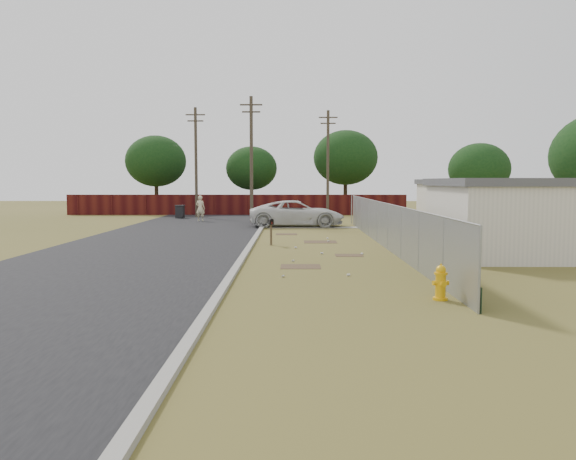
{
  "coord_description": "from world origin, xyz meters",
  "views": [
    {
      "loc": [
        -1.12,
        -24.46,
        2.99
      ],
      "look_at": [
        -1.26,
        -2.81,
        1.1
      ],
      "focal_mm": 35.0,
      "sensor_mm": 36.0,
      "label": 1
    }
  ],
  "objects_px": {
    "fire_hydrant": "(441,283)",
    "mailbox": "(271,224)",
    "trash_bin": "(180,212)",
    "pickup_truck": "(297,214)",
    "pedestrian": "(200,208)"
  },
  "relations": [
    {
      "from": "mailbox",
      "to": "trash_bin",
      "type": "height_order",
      "value": "mailbox"
    },
    {
      "from": "mailbox",
      "to": "pickup_truck",
      "type": "distance_m",
      "value": 10.84
    },
    {
      "from": "fire_hydrant",
      "to": "trash_bin",
      "type": "distance_m",
      "value": 33.53
    },
    {
      "from": "fire_hydrant",
      "to": "trash_bin",
      "type": "relative_size",
      "value": 0.87
    },
    {
      "from": "fire_hydrant",
      "to": "mailbox",
      "type": "bearing_deg",
      "value": 111.31
    },
    {
      "from": "mailbox",
      "to": "pickup_truck",
      "type": "xyz_separation_m",
      "value": [
        1.31,
        10.76,
        -0.13
      ]
    },
    {
      "from": "pedestrian",
      "to": "pickup_truck",
      "type": "bearing_deg",
      "value": 160.67
    },
    {
      "from": "mailbox",
      "to": "trash_bin",
      "type": "relative_size",
      "value": 1.18
    },
    {
      "from": "pedestrian",
      "to": "trash_bin",
      "type": "height_order",
      "value": "pedestrian"
    },
    {
      "from": "fire_hydrant",
      "to": "pickup_truck",
      "type": "distance_m",
      "value": 23.11
    },
    {
      "from": "pickup_truck",
      "to": "mailbox",
      "type": "bearing_deg",
      "value": 171.78
    },
    {
      "from": "mailbox",
      "to": "pickup_truck",
      "type": "height_order",
      "value": "pickup_truck"
    },
    {
      "from": "fire_hydrant",
      "to": "mailbox",
      "type": "distance_m",
      "value": 12.99
    },
    {
      "from": "pickup_truck",
      "to": "trash_bin",
      "type": "bearing_deg",
      "value": 47.51
    },
    {
      "from": "mailbox",
      "to": "pedestrian",
      "type": "height_order",
      "value": "pedestrian"
    }
  ]
}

